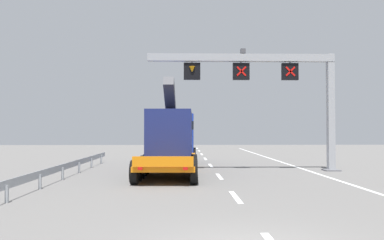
{
  "coord_description": "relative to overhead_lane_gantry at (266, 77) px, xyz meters",
  "views": [
    {
      "loc": [
        -1.38,
        -7.65,
        2.46
      ],
      "look_at": [
        -0.8,
        15.85,
        3.07
      ],
      "focal_mm": 36.1,
      "sensor_mm": 36.0,
      "label": 1
    }
  ],
  "objects": [
    {
      "name": "edge_line_right",
      "position": [
        2.51,
        -3.49,
        -5.68
      ],
      "size": [
        0.2,
        63.0,
        0.01
      ],
      "primitive_type": "cube",
      "color": "silver",
      "rests_on": "ground"
    },
    {
      "name": "overhead_lane_gantry",
      "position": [
        0.0,
        0.0,
        0.0
      ],
      "size": [
        11.55,
        0.9,
        7.37
      ],
      "color": "#9EA0A5",
      "rests_on": "ground"
    },
    {
      "name": "guardrail_left",
      "position": [
        -11.06,
        -5.36,
        -5.13
      ],
      "size": [
        0.13,
        24.27,
        0.76
      ],
      "color": "#999EA3",
      "rests_on": "ground"
    },
    {
      "name": "heavy_haul_truck_orange",
      "position": [
        -5.66,
        1.74,
        -3.7
      ],
      "size": [
        3.4,
        14.13,
        5.3
      ],
      "color": "orange",
      "rests_on": "ground"
    },
    {
      "name": "lane_markings",
      "position": [
        -3.12,
        3.5,
        -5.68
      ],
      "size": [
        0.2,
        52.59,
        0.01
      ],
      "color": "silver",
      "rests_on": "ground"
    }
  ]
}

